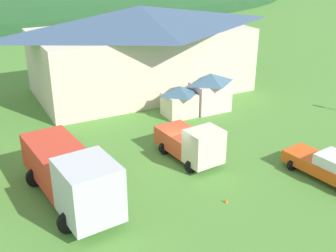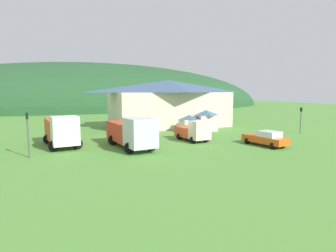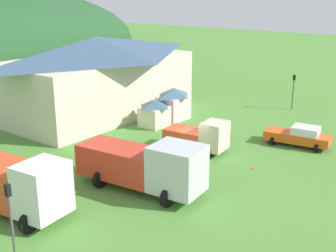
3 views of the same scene
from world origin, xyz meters
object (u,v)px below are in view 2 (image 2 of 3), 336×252
at_px(heavy_rig_white, 61,130).
at_px(service_pickup_orange, 266,138).
at_px(light_truck_cream, 194,131).
at_px(traffic_cone_near_pickup, 144,139).
at_px(play_shed_cream, 189,123).
at_px(tow_truck_silver, 132,132).
at_px(depot_building, 169,103).
at_px(play_shed_pink, 206,120).
at_px(traffic_light_east, 301,117).
at_px(traffic_light_west, 28,130).
at_px(traffic_cone_mid_row, 210,150).

bearing_deg(heavy_rig_white, service_pickup_orange, 61.46).
bearing_deg(light_truck_cream, traffic_cone_near_pickup, -135.31).
bearing_deg(play_shed_cream, tow_truck_silver, -143.13).
bearing_deg(depot_building, service_pickup_orange, -81.65).
bearing_deg(play_shed_pink, play_shed_cream, 178.32).
xyz_separation_m(depot_building, heavy_rig_white, (-17.49, -11.33, -2.16)).
bearing_deg(tow_truck_silver, traffic_light_east, 85.29).
height_order(tow_truck_silver, service_pickup_orange, tow_truck_silver).
bearing_deg(traffic_light_west, traffic_cone_near_pickup, 24.04).
bearing_deg(traffic_cone_mid_row, service_pickup_orange, -5.66).
bearing_deg(heavy_rig_white, play_shed_pink, 95.10).
xyz_separation_m(tow_truck_silver, traffic_light_west, (-9.61, -0.37, 0.76)).
distance_m(play_shed_pink, traffic_cone_mid_row, 13.55).
height_order(tow_truck_silver, traffic_cone_mid_row, tow_truck_silver).
xyz_separation_m(traffic_light_west, traffic_light_east, (33.83, 0.87, -0.22)).
distance_m(traffic_light_west, traffic_cone_mid_row, 17.26).
xyz_separation_m(service_pickup_orange, traffic_cone_near_pickup, (-10.76, 9.63, -0.83)).
bearing_deg(play_shed_pink, heavy_rig_white, -168.86).
height_order(depot_building, service_pickup_orange, depot_building).
bearing_deg(play_shed_pink, traffic_light_west, -160.06).
xyz_separation_m(traffic_cone_near_pickup, traffic_cone_mid_row, (4.14, -8.98, 0.00)).
bearing_deg(traffic_cone_mid_row, play_shed_cream, 72.60).
relative_size(play_shed_pink, light_truck_cream, 0.62).
bearing_deg(light_truck_cream, tow_truck_silver, -87.19).
height_order(play_shed_cream, tow_truck_silver, tow_truck_silver).
bearing_deg(traffic_cone_mid_row, play_shed_pink, 61.14).
bearing_deg(play_shed_cream, service_pickup_orange, -76.95).
xyz_separation_m(light_truck_cream, traffic_light_west, (-17.53, -1.57, 1.26)).
relative_size(light_truck_cream, traffic_cone_near_pickup, 8.98).
height_order(depot_building, heavy_rig_white, depot_building).
bearing_deg(depot_building, heavy_rig_white, -147.06).
distance_m(play_shed_cream, traffic_cone_near_pickup, 8.47).
bearing_deg(traffic_cone_mid_row, light_truck_cream, 81.01).
height_order(play_shed_cream, heavy_rig_white, heavy_rig_white).
height_order(play_shed_pink, traffic_cone_mid_row, play_shed_pink).
xyz_separation_m(depot_building, traffic_light_east, (13.37, -14.90, -1.67)).
relative_size(heavy_rig_white, service_pickup_orange, 1.46).
relative_size(play_shed_pink, service_pickup_orange, 0.59).
bearing_deg(traffic_cone_near_pickup, depot_building, 52.26).
bearing_deg(service_pickup_orange, traffic_cone_near_pickup, -139.81).
relative_size(traffic_light_west, traffic_cone_near_pickup, 7.22).
bearing_deg(traffic_light_east, light_truck_cream, 177.53).
relative_size(tow_truck_silver, traffic_light_east, 2.34).
xyz_separation_m(traffic_light_east, traffic_cone_near_pickup, (-21.22, 4.75, -2.27)).
relative_size(heavy_rig_white, traffic_cone_mid_row, 13.96).
xyz_separation_m(heavy_rig_white, service_pickup_orange, (20.39, -8.45, -0.96)).
distance_m(tow_truck_silver, light_truck_cream, 8.03).
distance_m(play_shed_pink, traffic_light_east, 13.03).
bearing_deg(traffic_cone_mid_row, traffic_light_east, 13.89).
distance_m(traffic_light_east, traffic_cone_near_pickup, 21.87).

